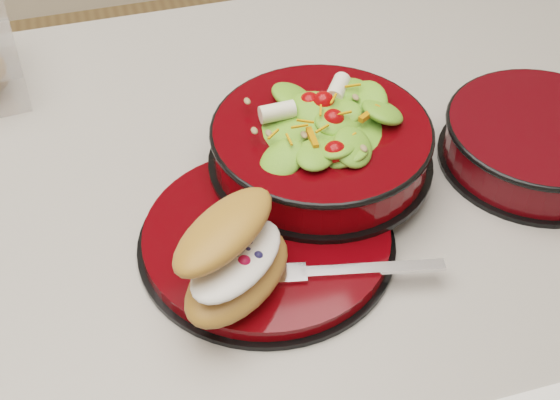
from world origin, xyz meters
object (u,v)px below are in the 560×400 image
object	(u,v)px
extra_bowl	(539,140)
dinner_plate	(268,238)
island_counter	(262,384)
fork	(347,270)
croissant	(235,257)
salad_bowl	(321,136)

from	to	relation	value
extra_bowl	dinner_plate	bearing A→B (deg)	-172.48
dinner_plate	island_counter	bearing A→B (deg)	81.33
dinner_plate	extra_bowl	world-z (taller)	extra_bowl
dinner_plate	fork	distance (m)	0.09
island_counter	dinner_plate	size ratio (longest dim) A/B	4.70
island_counter	croissant	size ratio (longest dim) A/B	8.00
island_counter	croissant	distance (m)	0.54
island_counter	salad_bowl	size ratio (longest dim) A/B	5.01
croissant	extra_bowl	size ratio (longest dim) A/B	0.70
salad_bowl	extra_bowl	size ratio (longest dim) A/B	1.12
island_counter	dinner_plate	world-z (taller)	dinner_plate
island_counter	fork	size ratio (longest dim) A/B	7.01
dinner_plate	extra_bowl	xyz separation A→B (m)	(0.33, 0.04, 0.02)
dinner_plate	croissant	distance (m)	0.09
salad_bowl	croissant	world-z (taller)	salad_bowl
dinner_plate	extra_bowl	bearing A→B (deg)	7.52
extra_bowl	salad_bowl	bearing A→B (deg)	170.13
dinner_plate	croissant	xyz separation A→B (m)	(-0.05, -0.06, 0.05)
salad_bowl	fork	distance (m)	0.16
salad_bowl	island_counter	bearing A→B (deg)	153.17
salad_bowl	dinner_plate	bearing A→B (deg)	-134.37
dinner_plate	extra_bowl	size ratio (longest dim) A/B	1.20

